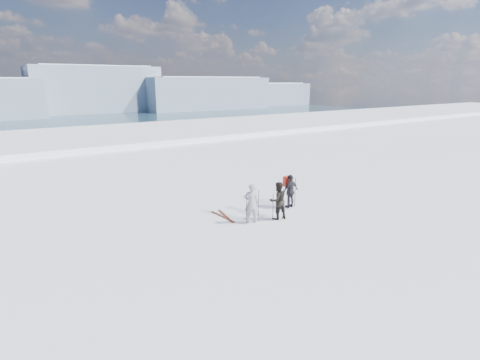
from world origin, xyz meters
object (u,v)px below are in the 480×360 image
(skier_dark, at_px, (278,201))
(skier_pack, at_px, (290,191))
(skier_grey, at_px, (252,203))
(skis_loose, at_px, (224,216))

(skier_dark, distance_m, skier_pack, 1.63)
(skier_pack, bearing_deg, skier_grey, 6.58)
(skis_loose, bearing_deg, skier_pack, -11.04)
(skier_grey, distance_m, skis_loose, 1.53)
(skier_dark, distance_m, skis_loose, 2.37)
(skier_grey, xyz_separation_m, skier_pack, (2.55, 0.56, -0.05))
(skier_grey, bearing_deg, skis_loose, -38.42)
(skier_dark, relative_size, skis_loose, 0.93)
(skier_pack, height_order, skis_loose, skier_pack)
(skier_dark, bearing_deg, skier_grey, -3.90)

